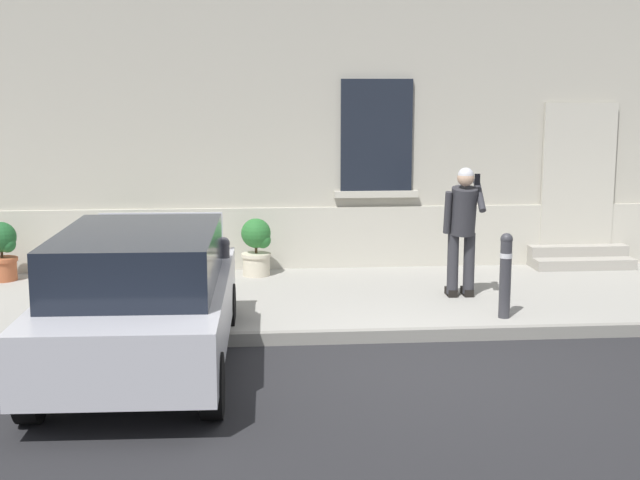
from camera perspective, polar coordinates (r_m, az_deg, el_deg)
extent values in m
plane|color=#232326|center=(9.50, 5.69, -8.12)|extent=(80.00, 80.00, 0.00)
cube|color=#99968E|center=(12.14, 3.27, -3.77)|extent=(24.00, 3.60, 0.15)
cube|color=gray|center=(10.36, 4.74, -6.15)|extent=(24.00, 0.12, 0.15)
cube|color=#B2AD9E|center=(14.31, 1.96, 13.11)|extent=(24.00, 1.40, 7.50)
cube|color=#BCB7A8|center=(13.77, 2.24, -0.12)|extent=(24.00, 0.08, 1.10)
cube|color=maroon|center=(14.50, 16.27, 3.86)|extent=(1.00, 0.08, 2.10)
cube|color=#BCB7A8|center=(14.47, 16.30, 4.05)|extent=(1.16, 0.06, 2.24)
cube|color=black|center=(13.62, 3.66, 6.75)|extent=(1.10, 0.06, 1.70)
cube|color=#BCB7A8|center=(13.67, 3.64, 2.97)|extent=(1.30, 0.12, 0.10)
cube|color=#9E998E|center=(14.26, 16.67, -1.49)|extent=(1.56, 0.32, 0.16)
cube|color=#9E998E|center=(14.54, 16.22, -0.94)|extent=(1.56, 0.32, 0.32)
cube|color=#B7B7BF|center=(9.34, -11.35, -4.62)|extent=(1.86, 4.05, 0.64)
cube|color=black|center=(9.06, -11.61, -1.18)|extent=(1.61, 2.44, 0.56)
cube|color=black|center=(11.33, -9.91, -3.18)|extent=(1.66, 0.15, 0.20)
cube|color=yellow|center=(11.29, -9.94, -2.29)|extent=(0.52, 0.03, 0.12)
cube|color=#B21414|center=(11.35, -13.77, -1.03)|extent=(0.16, 0.04, 0.18)
cube|color=#B21414|center=(11.17, -6.13, -0.97)|extent=(0.16, 0.04, 0.18)
cube|color=#B7B7BF|center=(10.93, -10.18, 0.19)|extent=(1.49, 0.10, 0.60)
cylinder|color=black|center=(8.27, -18.17, -9.12)|extent=(0.22, 0.61, 0.60)
cylinder|color=black|center=(8.01, -6.96, -9.31)|extent=(0.22, 0.61, 0.60)
cylinder|color=black|center=(10.89, -14.43, -4.42)|extent=(0.22, 0.61, 0.60)
cylinder|color=black|center=(10.69, -6.02, -4.42)|extent=(0.22, 0.61, 0.60)
cylinder|color=#333338|center=(10.94, 11.84, -2.50)|extent=(0.14, 0.14, 0.95)
sphere|color=#333338|center=(10.85, 11.93, 0.05)|extent=(0.15, 0.15, 0.15)
cylinder|color=silver|center=(10.88, 11.89, -0.99)|extent=(0.15, 0.15, 0.06)
cylinder|color=#333338|center=(10.48, -6.19, -2.88)|extent=(0.14, 0.14, 0.95)
sphere|color=#333338|center=(10.39, -6.24, -0.22)|extent=(0.15, 0.15, 0.15)
cylinder|color=silver|center=(10.42, -6.22, -1.30)|extent=(0.15, 0.15, 0.06)
cylinder|color=#2D2D33|center=(11.93, 8.55, -1.51)|extent=(0.15, 0.15, 0.82)
cube|color=black|center=(12.07, 8.44, -3.32)|extent=(0.12, 0.28, 0.10)
cylinder|color=#2D2D33|center=(11.98, 9.57, -1.49)|extent=(0.15, 0.15, 0.82)
cube|color=black|center=(12.12, 9.45, -3.29)|extent=(0.12, 0.28, 0.10)
cylinder|color=#2D2D33|center=(11.79, 9.22, 1.86)|extent=(0.34, 0.44, 0.67)
sphere|color=tan|center=(11.66, 9.36, 3.97)|extent=(0.22, 0.22, 0.22)
sphere|color=silver|center=(11.66, 9.37, 4.12)|extent=(0.21, 0.21, 0.21)
cylinder|color=#2D2D33|center=(11.70, 8.22, 1.76)|extent=(0.09, 0.18, 0.57)
cylinder|color=#2D2D33|center=(11.77, 10.24, 2.83)|extent=(0.09, 0.42, 0.42)
cube|color=black|center=(11.69, 10.10, 3.86)|extent=(0.07, 0.02, 0.15)
cylinder|color=#B25B38|center=(13.65, -19.75, -1.76)|extent=(0.40, 0.40, 0.34)
cylinder|color=#B25B38|center=(13.62, -19.79, -1.19)|extent=(0.44, 0.44, 0.05)
cylinder|color=#47331E|center=(13.60, -19.82, -0.57)|extent=(0.04, 0.04, 0.24)
sphere|color=#1E5628|center=(13.57, -19.87, 0.18)|extent=(0.44, 0.44, 0.44)
sphere|color=#1E5628|center=(13.51, -19.49, -0.26)|extent=(0.24, 0.24, 0.24)
cylinder|color=#2D2D30|center=(13.29, -12.08, -1.71)|extent=(0.40, 0.40, 0.34)
cylinder|color=#2D2D30|center=(13.26, -12.10, -1.11)|extent=(0.44, 0.44, 0.05)
cylinder|color=#47331E|center=(13.23, -12.12, -0.47)|extent=(0.04, 0.04, 0.24)
sphere|color=#1E5628|center=(13.20, -12.15, 0.29)|extent=(0.44, 0.44, 0.44)
sphere|color=#1E5628|center=(13.16, -11.73, -0.16)|extent=(0.24, 0.24, 0.24)
cylinder|color=beige|center=(13.22, -4.12, -1.57)|extent=(0.40, 0.40, 0.34)
cylinder|color=beige|center=(13.19, -4.13, -0.97)|extent=(0.44, 0.44, 0.05)
cylinder|color=#47331E|center=(13.17, -4.14, -0.33)|extent=(0.04, 0.04, 0.24)
sphere|color=#286B2D|center=(13.14, -4.15, 0.44)|extent=(0.44, 0.44, 0.44)
sphere|color=#286B2D|center=(13.10, -3.70, -0.02)|extent=(0.24, 0.24, 0.24)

